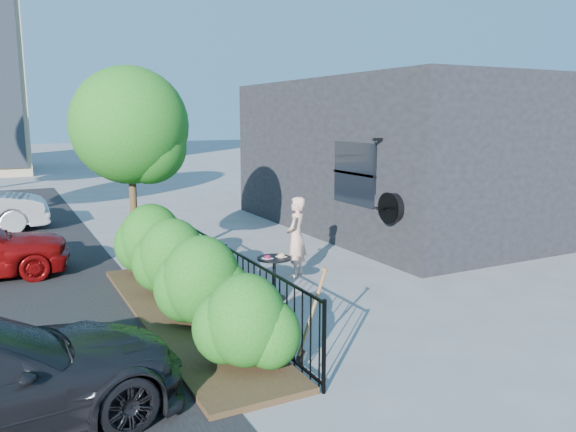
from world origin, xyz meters
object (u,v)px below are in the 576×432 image
patio_tree (134,133)px  cafe_table (274,270)px  woman (296,237)px  shovel (310,322)px

patio_tree → cafe_table: 3.80m
patio_tree → woman: 3.64m
woman → shovel: (-1.67, -3.50, -0.23)m
shovel → cafe_table: bearing=74.1°
patio_tree → woman: patio_tree is taller
cafe_table → shovel: 2.56m
woman → shovel: bearing=19.6°
patio_tree → cafe_table: bearing=-56.4°
cafe_table → shovel: (-0.70, -2.46, 0.05)m
patio_tree → shovel: patio_tree is taller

